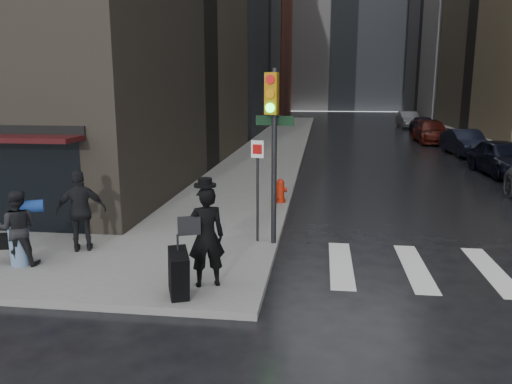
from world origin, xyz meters
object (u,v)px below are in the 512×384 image
Objects in this scene: man_jeans at (18,228)px; traffic_light at (272,133)px; parked_car_1 at (503,158)px; parked_car_4 at (424,125)px; parked_car_3 at (431,132)px; fire_hydrant at (280,192)px; parked_car_2 at (465,143)px; man_greycoat at (81,211)px; man_overcoat at (201,242)px; parked_car_5 at (408,120)px.

man_jeans is 0.39× the size of traffic_light.
parked_car_1 is at bearing -151.64° from man_jeans.
traffic_light is at bearing -107.79° from parked_car_4.
parked_car_3 is at bearing 82.64° from traffic_light.
parked_car_3 is (8.80, 24.84, -2.07)m from traffic_light.
fire_hydrant is at bearing 103.93° from traffic_light.
man_jeans reaches higher than parked_car_2.
man_greycoat is at bearing -126.93° from fire_hydrant.
man_jeans is at bearing -140.20° from parked_car_1.
parked_car_3 reaches higher than fire_hydrant.
parked_car_4 is at bearing -129.59° from man_overcoat.
traffic_light is (1.03, 2.86, 1.78)m from man_overcoat.
man_greycoat reaches higher than parked_car_2.
parked_car_1 is at bearing -159.41° from man_greycoat.
man_overcoat is 3.71m from man_greycoat.
parked_car_1 is 1.04× the size of parked_car_2.
fire_hydrant is 34.88m from parked_car_5.
fire_hydrant is 0.18× the size of parked_car_4.
man_jeans reaches higher than parked_car_3.
fire_hydrant is 28.66m from parked_car_4.
traffic_light is 5.01m from fire_hydrant.
man_jeans is (-4.13, 0.72, -0.08)m from man_overcoat.
man_greycoat is 6.90m from fire_hydrant.
man_overcoat is 0.46× the size of parked_car_1.
parked_car_5 is at bearing -125.48° from man_jeans.
man_greycoat is 2.41× the size of fire_hydrant.
traffic_light is at bearing -105.73° from parked_car_5.
parked_car_3 is at bearing -139.66° from man_greycoat.
man_greycoat reaches higher than parked_car_3.
parked_car_5 reaches higher than fire_hydrant.
man_greycoat is 18.51m from parked_car_1.
parked_car_3 is (8.94, 20.40, 0.25)m from fire_hydrant.
man_overcoat is 17.75m from parked_car_1.
parked_car_2 is (14.46, 20.40, -0.23)m from man_jeans.
fire_hydrant is 0.15× the size of parked_car_3.
parked_car_2 is 6.60m from parked_car_3.
parked_car_2 is at bearing -147.98° from man_greycoat.
man_jeans is 5.88m from traffic_light.
fire_hydrant is (-0.14, 4.44, -2.33)m from traffic_light.
traffic_light is at bearing -132.30° from parked_car_1.
fire_hydrant is 0.17× the size of parked_car_5.
parked_car_1 is (9.29, 7.24, 0.29)m from fire_hydrant.
man_overcoat is at bearing -120.73° from parked_car_2.
man_jeans is 36.64m from parked_car_4.
parked_car_5 is at bearing -126.73° from man_overcoat.
man_jeans is 0.37× the size of parked_car_2.
parked_car_1 is 13.17m from parked_car_3.
parked_car_1 reaches higher than parked_car_3.
man_overcoat is 29.40m from parked_car_3.
parked_car_4 is 0.94× the size of parked_car_5.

